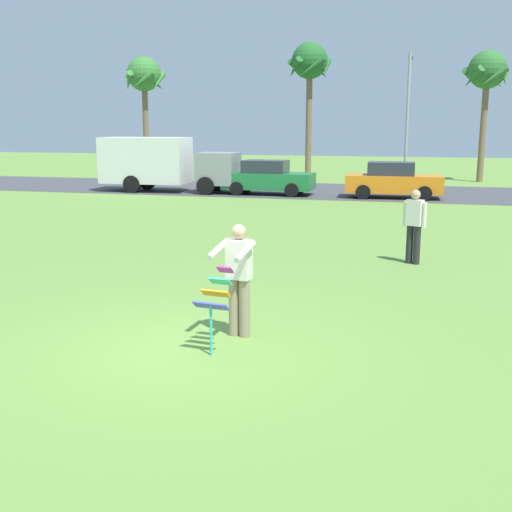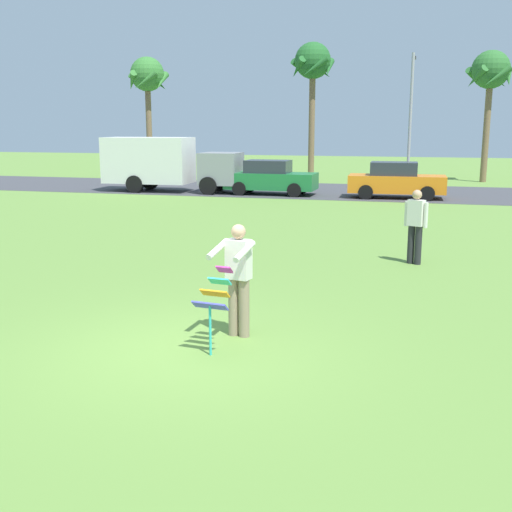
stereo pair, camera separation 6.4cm
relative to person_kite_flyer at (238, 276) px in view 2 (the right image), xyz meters
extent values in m
plane|color=olive|center=(-0.62, -0.80, -0.95)|extent=(120.00, 120.00, 0.00)
cube|color=#424247|center=(-0.62, 22.23, -0.95)|extent=(120.00, 8.00, 0.01)
cylinder|color=gray|center=(0.09, 0.00, -0.50)|extent=(0.16, 0.16, 0.90)
cylinder|color=gray|center=(-0.09, 0.04, -0.50)|extent=(0.16, 0.16, 0.90)
cube|color=silver|center=(0.00, 0.02, 0.25)|extent=(0.39, 0.28, 0.60)
sphere|color=tan|center=(0.00, 0.02, 0.67)|extent=(0.22, 0.22, 0.22)
cylinder|color=silver|center=(0.18, -0.26, 0.43)|extent=(0.19, 0.59, 0.24)
cylinder|color=silver|center=(-0.26, -0.18, 0.43)|extent=(0.19, 0.59, 0.24)
cube|color=#D83399|center=(-0.08, -0.40, 0.18)|extent=(0.24, 0.17, 0.12)
cube|color=#33BFBF|center=(-0.10, -0.57, 0.04)|extent=(0.33, 0.18, 0.12)
cube|color=orange|center=(-0.12, -0.73, -0.09)|extent=(0.43, 0.19, 0.12)
cube|color=#4C4CCC|center=(-0.14, -0.89, -0.23)|extent=(0.52, 0.20, 0.12)
cylinder|color=#33BFBF|center=(-0.14, -0.89, -0.59)|extent=(0.04, 0.04, 0.72)
cube|color=gray|center=(-6.84, 19.89, 0.22)|extent=(1.84, 1.94, 1.50)
cube|color=silver|center=(-10.54, 19.81, 0.57)|extent=(4.25, 2.10, 2.20)
cylinder|color=black|center=(-7.21, 20.81, -0.53)|extent=(0.85, 0.30, 0.84)
cylinder|color=black|center=(-7.17, 18.97, -0.53)|extent=(0.85, 0.30, 0.84)
cylinder|color=black|center=(-10.91, 20.72, -0.53)|extent=(0.85, 0.30, 0.84)
cylinder|color=black|center=(-10.87, 18.88, -0.53)|extent=(0.85, 0.30, 0.84)
cube|color=#1E7238|center=(-4.36, 19.83, -0.31)|extent=(4.23, 1.77, 0.76)
cube|color=#282D38|center=(-4.51, 19.83, 0.35)|extent=(2.04, 1.43, 0.60)
cylinder|color=black|center=(-3.04, 20.61, -0.63)|extent=(0.64, 0.23, 0.64)
cylinder|color=black|center=(-3.07, 19.00, -0.63)|extent=(0.64, 0.23, 0.64)
cylinder|color=black|center=(-5.65, 20.66, -0.63)|extent=(0.64, 0.23, 0.64)
cylinder|color=black|center=(-5.67, 19.04, -0.63)|extent=(0.64, 0.23, 0.64)
cube|color=orange|center=(1.39, 19.83, -0.31)|extent=(4.26, 1.84, 0.76)
cube|color=#282D38|center=(1.24, 19.82, 0.35)|extent=(2.06, 1.46, 0.60)
cylinder|color=black|center=(2.66, 20.68, -0.63)|extent=(0.65, 0.24, 0.64)
cylinder|color=black|center=(2.72, 19.06, -0.63)|extent=(0.65, 0.24, 0.64)
cylinder|color=black|center=(0.06, 20.59, -0.63)|extent=(0.65, 0.24, 0.64)
cylinder|color=black|center=(0.12, 18.97, -0.63)|extent=(0.65, 0.24, 0.64)
cylinder|color=brown|center=(-14.45, 28.51, 2.11)|extent=(0.36, 0.36, 6.12)
sphere|color=#387A33|center=(-14.45, 28.51, 5.37)|extent=(2.10, 2.10, 2.10)
cone|color=#387A33|center=(-13.50, 28.51, 4.92)|extent=(0.44, 1.56, 1.28)
cone|color=#387A33|center=(-14.15, 29.42, 4.92)|extent=(1.62, 0.90, 1.28)
cone|color=#387A33|center=(-15.22, 29.07, 4.92)|extent=(1.27, 1.52, 1.28)
cone|color=#387A33|center=(-15.22, 27.95, 4.92)|extent=(1.27, 1.52, 1.28)
cone|color=#387A33|center=(-14.15, 27.61, 4.92)|extent=(1.62, 0.90, 1.28)
cylinder|color=brown|center=(-4.10, 28.84, 2.40)|extent=(0.36, 0.36, 6.69)
sphere|color=#236028|center=(-4.10, 28.84, 5.94)|extent=(2.10, 2.10, 2.10)
cone|color=#236028|center=(-3.15, 28.84, 5.49)|extent=(0.44, 1.56, 1.28)
cone|color=#236028|center=(-3.81, 29.74, 5.49)|extent=(1.62, 0.90, 1.28)
cone|color=#236028|center=(-4.87, 29.40, 5.49)|extent=(1.27, 1.52, 1.28)
cone|color=#236028|center=(-4.87, 28.28, 5.49)|extent=(1.27, 1.52, 1.28)
cone|color=#236028|center=(-3.81, 27.94, 5.49)|extent=(1.62, 0.90, 1.28)
cylinder|color=brown|center=(5.79, 29.61, 2.07)|extent=(0.36, 0.36, 6.03)
sphere|color=#2D6B2D|center=(5.79, 29.61, 5.28)|extent=(2.10, 2.10, 2.10)
cone|color=#2D6B2D|center=(6.74, 29.61, 4.83)|extent=(0.44, 1.56, 1.28)
cone|color=#2D6B2D|center=(6.08, 30.51, 4.83)|extent=(1.62, 0.90, 1.28)
cone|color=#2D6B2D|center=(5.02, 30.16, 4.83)|extent=(1.27, 1.52, 1.28)
cone|color=#2D6B2D|center=(5.02, 29.05, 4.83)|extent=(1.27, 1.52, 1.28)
cone|color=#2D6B2D|center=(6.08, 28.70, 4.83)|extent=(1.62, 0.90, 1.28)
cylinder|color=#9E9EA3|center=(1.63, 27.14, 2.55)|extent=(0.16, 0.16, 7.00)
cylinder|color=#9E9EA3|center=(1.63, 27.84, 5.95)|extent=(0.10, 1.40, 0.10)
cube|color=#4C4C51|center=(1.63, 28.49, 5.91)|extent=(0.24, 0.44, 0.16)
cylinder|color=#26262B|center=(2.39, 6.05, -0.50)|extent=(0.16, 0.16, 0.90)
cylinder|color=#26262B|center=(2.56, 5.98, -0.50)|extent=(0.16, 0.16, 0.90)
cube|color=silver|center=(2.47, 6.01, 0.25)|extent=(0.42, 0.35, 0.60)
sphere|color=tan|center=(2.47, 6.01, 0.67)|extent=(0.22, 0.22, 0.22)
cylinder|color=silver|center=(2.25, 6.11, 0.21)|extent=(0.09, 0.09, 0.58)
cylinder|color=silver|center=(2.69, 5.92, 0.21)|extent=(0.09, 0.09, 0.58)
camera|label=1|loc=(2.60, -8.82, 2.21)|focal=44.11mm
camera|label=2|loc=(2.66, -8.80, 2.21)|focal=44.11mm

